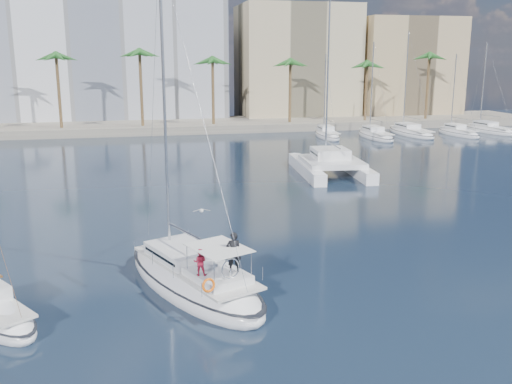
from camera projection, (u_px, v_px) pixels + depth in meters
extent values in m
plane|color=black|center=(270.00, 260.00, 32.37)|extent=(160.00, 160.00, 0.00)
cube|color=gray|center=(178.00, 126.00, 90.18)|extent=(120.00, 14.00, 1.20)
cube|color=silver|center=(98.00, 40.00, 95.96)|extent=(42.00, 16.00, 28.00)
cube|color=tan|center=(296.00, 64.00, 101.17)|extent=(20.00, 14.00, 20.00)
cube|color=tan|center=(405.00, 69.00, 103.70)|extent=(18.00, 12.00, 18.00)
cylinder|color=brown|center=(179.00, 98.00, 85.30)|extent=(0.44, 0.44, 10.50)
sphere|color=#225B21|center=(178.00, 62.00, 84.09)|extent=(3.60, 3.60, 3.60)
cylinder|color=brown|center=(389.00, 95.00, 92.44)|extent=(0.44, 0.44, 10.50)
sphere|color=#225B21|center=(391.00, 61.00, 91.23)|extent=(3.60, 3.60, 3.60)
ellipsoid|color=white|center=(193.00, 282.00, 28.24)|extent=(7.75, 11.86, 2.36)
ellipsoid|color=black|center=(193.00, 276.00, 28.16)|extent=(7.82, 11.97, 0.18)
cube|color=silver|center=(194.00, 266.00, 27.86)|extent=(5.68, 8.84, 0.12)
cube|color=silver|center=(181.00, 252.00, 28.81)|extent=(3.68, 4.36, 0.60)
cube|color=black|center=(181.00, 252.00, 28.81)|extent=(3.53, 3.97, 0.14)
cylinder|color=#B7BABF|center=(165.00, 108.00, 28.20)|extent=(0.15, 0.15, 14.88)
cylinder|color=#B7BABF|center=(190.00, 234.00, 27.76)|extent=(1.89, 4.26, 0.11)
cube|color=silver|center=(218.00, 275.00, 26.07)|extent=(3.09, 3.45, 0.36)
cube|color=white|center=(219.00, 248.00, 25.67)|extent=(3.09, 3.45, 0.04)
torus|color=silver|center=(231.00, 269.00, 25.05)|extent=(0.90, 0.42, 0.96)
torus|color=#F25E0C|center=(209.00, 285.00, 23.99)|extent=(0.66, 0.43, 0.64)
imported|color=black|center=(234.00, 252.00, 25.81)|extent=(0.71, 0.48, 1.89)
imported|color=maroon|center=(200.00, 262.00, 25.49)|extent=(0.71, 0.61, 1.24)
cube|color=white|center=(306.00, 169.00, 55.85)|extent=(2.22, 11.98, 1.10)
cube|color=white|center=(353.00, 167.00, 56.45)|extent=(2.22, 11.98, 1.10)
cube|color=silver|center=(331.00, 162.00, 55.40)|extent=(5.91, 7.00, 0.50)
cube|color=silver|center=(330.00, 153.00, 55.81)|extent=(3.58, 3.85, 1.00)
cube|color=black|center=(330.00, 153.00, 55.80)|extent=(3.55, 3.37, 0.18)
cylinder|color=#B7BABF|center=(328.00, 75.00, 55.82)|extent=(0.18, 0.18, 15.90)
ellipsoid|color=silver|center=(202.00, 211.00, 38.33)|extent=(0.24, 0.46, 0.22)
sphere|color=silver|center=(201.00, 209.00, 38.53)|extent=(0.12, 0.12, 0.12)
cube|color=gray|center=(197.00, 210.00, 38.25)|extent=(0.53, 0.19, 0.12)
cube|color=gray|center=(206.00, 210.00, 38.39)|extent=(0.53, 0.19, 0.12)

